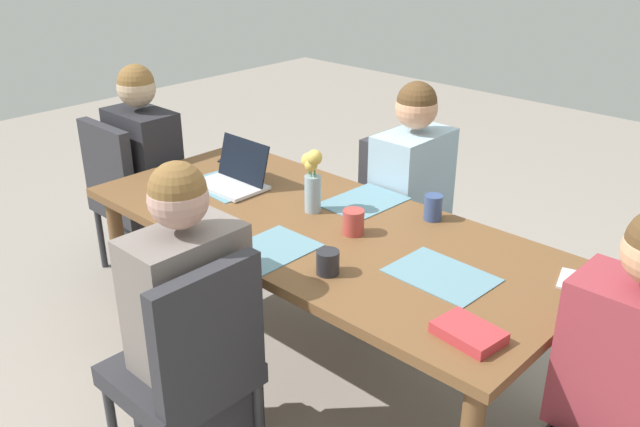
{
  "coord_description": "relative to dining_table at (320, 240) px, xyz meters",
  "views": [
    {
      "loc": [
        1.73,
        -1.83,
        1.92
      ],
      "look_at": [
        0.0,
        0.0,
        0.77
      ],
      "focal_mm": 37.76,
      "sensor_mm": 36.0,
      "label": 1
    }
  ],
  "objects": [
    {
      "name": "ground_plane",
      "position": [
        0.0,
        0.0,
        -0.65
      ],
      "size": [
        10.0,
        10.0,
        0.0
      ],
      "primitive_type": "plane",
      "color": "gray"
    },
    {
      "name": "chair_head_left_left_mid",
      "position": [
        -1.38,
        -0.06,
        -0.15
      ],
      "size": [
        0.44,
        0.44,
        0.9
      ],
      "color": "#2D2D33",
      "rests_on": "ground_plane"
    },
    {
      "name": "person_head_right_left_far",
      "position": [
        1.29,
        -0.03,
        -0.12
      ],
      "size": [
        0.4,
        0.36,
        1.19
      ],
      "color": "#2D2D33",
      "rests_on": "ground_plane"
    },
    {
      "name": "placemat_head_right_left_far",
      "position": [
        0.61,
        -0.01,
        0.07
      ],
      "size": [
        0.37,
        0.27,
        0.0
      ],
      "primitive_type": "cube",
      "rotation": [
        0.0,
        0.0,
        3.11
      ],
      "color": "slate",
      "rests_on": "dining_table"
    },
    {
      "name": "chair_far_right_near",
      "position": [
        -0.12,
        0.76,
        -0.15
      ],
      "size": [
        0.44,
        0.44,
        0.9
      ],
      "color": "#2D2D33",
      "rests_on": "ground_plane"
    },
    {
      "name": "coffee_mug_near_left",
      "position": [
        0.31,
        0.36,
        0.13
      ],
      "size": [
        0.08,
        0.08,
        0.11
      ],
      "primitive_type": "cylinder",
      "color": "#33477A",
      "rests_on": "dining_table"
    },
    {
      "name": "person_far_right_near",
      "position": [
        -0.04,
        0.7,
        -0.12
      ],
      "size": [
        0.36,
        0.4,
        1.19
      ],
      "color": "#2D2D33",
      "rests_on": "ground_plane"
    },
    {
      "name": "person_head_left_left_mid",
      "position": [
        -1.32,
        0.02,
        -0.12
      ],
      "size": [
        0.4,
        0.36,
        1.19
      ],
      "color": "#2D2D33",
      "rests_on": "ground_plane"
    },
    {
      "name": "phone_black",
      "position": [
        -0.9,
        0.27,
        0.08
      ],
      "size": [
        0.13,
        0.17,
        0.01
      ],
      "primitive_type": "cube",
      "rotation": [
        0.0,
        0.0,
        2.07
      ],
      "color": "black",
      "rests_on": "dining_table"
    },
    {
      "name": "person_near_left_near",
      "position": [
        0.04,
        -0.7,
        -0.12
      ],
      "size": [
        0.36,
        0.4,
        1.19
      ],
      "color": "#2D2D33",
      "rests_on": "ground_plane"
    },
    {
      "name": "phone_silver",
      "position": [
        0.96,
        0.27,
        0.08
      ],
      "size": [
        0.11,
        0.16,
        0.01
      ],
      "primitive_type": "cube",
      "rotation": [
        0.0,
        0.0,
        1.86
      ],
      "color": "silver",
      "rests_on": "dining_table"
    },
    {
      "name": "chair_near_left_near",
      "position": [
        0.11,
        -0.76,
        -0.15
      ],
      "size": [
        0.44,
        0.44,
        0.9
      ],
      "color": "#2D2D33",
      "rests_on": "ground_plane"
    },
    {
      "name": "book_red_cover",
      "position": [
        0.88,
        -0.28,
        0.09
      ],
      "size": [
        0.22,
        0.16,
        0.04
      ],
      "primitive_type": "cube",
      "rotation": [
        0.0,
        0.0,
        -0.12
      ],
      "color": "#B73338",
      "rests_on": "dining_table"
    },
    {
      "name": "dining_table",
      "position": [
        0.0,
        0.0,
        0.0
      ],
      "size": [
        2.14,
        0.93,
        0.72
      ],
      "color": "brown",
      "rests_on": "ground_plane"
    },
    {
      "name": "placemat_near_left_near",
      "position": [
        0.02,
        -0.31,
        0.07
      ],
      "size": [
        0.26,
        0.36,
        0.0
      ],
      "primitive_type": "cube",
      "rotation": [
        0.0,
        0.0,
        1.57
      ],
      "color": "slate",
      "rests_on": "dining_table"
    },
    {
      "name": "coffee_mug_near_right",
      "position": [
        0.3,
        -0.28,
        0.12
      ],
      "size": [
        0.08,
        0.08,
        0.09
      ],
      "primitive_type": "cylinder",
      "color": "#232328",
      "rests_on": "dining_table"
    },
    {
      "name": "placemat_far_right_near",
      "position": [
        -0.02,
        0.31,
        0.07
      ],
      "size": [
        0.27,
        0.37,
        0.0
      ],
      "primitive_type": "cube",
      "rotation": [
        0.0,
        0.0,
        -1.61
      ],
      "color": "slate",
      "rests_on": "dining_table"
    },
    {
      "name": "coffee_mug_centre_left",
      "position": [
        0.16,
        0.03,
        0.12
      ],
      "size": [
        0.09,
        0.09,
        0.1
      ],
      "primitive_type": "cylinder",
      "color": "#AD3D38",
      "rests_on": "dining_table"
    },
    {
      "name": "flower_vase",
      "position": [
        -0.12,
        0.08,
        0.23
      ],
      "size": [
        0.11,
        0.08,
        0.28
      ],
      "color": "#8EA8B7",
      "rests_on": "dining_table"
    },
    {
      "name": "placemat_head_left_left_mid",
      "position": [
        -0.62,
        0.01,
        0.07
      ],
      "size": [
        0.38,
        0.28,
        0.0
      ],
      "primitive_type": "cube",
      "rotation": [
        0.0,
        0.0,
        -0.07
      ],
      "color": "slate",
      "rests_on": "dining_table"
    },
    {
      "name": "laptop_head_left_left_mid",
      "position": [
        -0.58,
        0.03,
        0.12
      ],
      "size": [
        0.32,
        0.22,
        0.21
      ],
      "color": "silver",
      "rests_on": "dining_table"
    }
  ]
}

